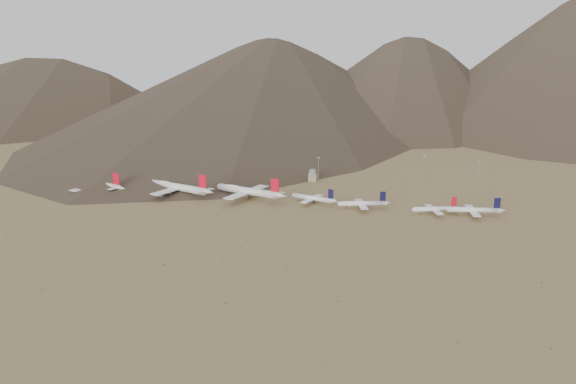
% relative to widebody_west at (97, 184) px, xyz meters
% --- Properties ---
extents(ground, '(3000.00, 3000.00, 0.00)m').
position_rel_widebody_west_xyz_m(ground, '(155.35, -27.51, -7.07)').
color(ground, '#A48455').
rests_on(ground, ground).
extents(mountain_ridge, '(4400.00, 1000.00, 300.00)m').
position_rel_widebody_west_xyz_m(mountain_ridge, '(155.35, 872.49, 142.93)').
color(mountain_ridge, brown).
rests_on(mountain_ridge, ground).
extents(widebody_west, '(67.20, 53.21, 20.51)m').
position_rel_widebody_west_xyz_m(widebody_west, '(0.00, 0.00, 0.00)').
color(widebody_west, white).
rests_on(widebody_west, ground).
extents(widebody_centre, '(73.35, 58.27, 22.54)m').
position_rel_widebody_west_xyz_m(widebody_centre, '(79.60, 6.20, 0.70)').
color(widebody_centre, white).
rests_on(widebody_centre, ground).
extents(widebody_east, '(71.39, 56.56, 21.82)m').
position_rel_widebody_west_xyz_m(widebody_east, '(145.07, 9.23, 0.45)').
color(widebody_east, white).
rests_on(widebody_east, ground).
extents(narrowbody_a, '(43.30, 32.10, 14.69)m').
position_rel_widebody_west_xyz_m(narrowbody_a, '(204.02, 9.93, -2.30)').
color(narrowbody_a, white).
rests_on(narrowbody_a, ground).
extents(narrowbody_b, '(43.07, 31.99, 14.67)m').
position_rel_widebody_west_xyz_m(narrowbody_b, '(247.31, 3.95, -2.31)').
color(narrowbody_b, white).
rests_on(narrowbody_b, ground).
extents(narrowbody_c, '(39.16, 29.37, 13.62)m').
position_rel_widebody_west_xyz_m(narrowbody_c, '(305.50, 3.91, -2.65)').
color(narrowbody_c, white).
rests_on(narrowbody_c, ground).
extents(narrowbody_d, '(46.08, 33.55, 15.29)m').
position_rel_widebody_west_xyz_m(narrowbody_d, '(335.57, 6.27, -2.11)').
color(narrowbody_d, white).
rests_on(narrowbody_d, ground).
extents(control_tower, '(8.00, 8.00, 12.00)m').
position_rel_widebody_west_xyz_m(control_tower, '(185.35, 92.49, -1.76)').
color(control_tower, tan).
rests_on(control_tower, ground).
extents(mast_far_west, '(2.00, 0.60, 25.70)m').
position_rel_widebody_west_xyz_m(mast_far_west, '(-7.24, 89.02, 7.13)').
color(mast_far_west, gray).
rests_on(mast_far_west, ground).
extents(mast_west, '(2.00, 0.60, 25.70)m').
position_rel_widebody_west_xyz_m(mast_west, '(80.58, 106.87, 7.13)').
color(mast_west, gray).
rests_on(mast_west, ground).
extents(mast_centre, '(2.00, 0.60, 25.70)m').
position_rel_widebody_west_xyz_m(mast_centre, '(191.87, 87.59, 7.13)').
color(mast_centre, gray).
rests_on(mast_centre, ground).
extents(mast_east, '(2.00, 0.60, 25.70)m').
position_rel_widebody_west_xyz_m(mast_east, '(292.78, 119.37, 7.13)').
color(mast_east, gray).
rests_on(mast_east, ground).
extents(mast_far_east, '(2.00, 0.60, 25.70)m').
position_rel_widebody_west_xyz_m(mast_far_east, '(343.63, 104.74, 7.13)').
color(mast_far_east, gray).
rests_on(mast_far_east, ground).
extents(desert_scrub, '(431.40, 181.96, 0.90)m').
position_rel_widebody_west_xyz_m(desert_scrub, '(161.40, -120.97, -6.74)').
color(desert_scrub, brown).
rests_on(desert_scrub, ground).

